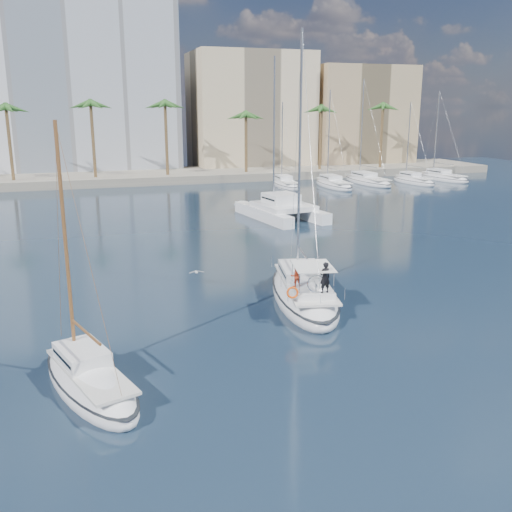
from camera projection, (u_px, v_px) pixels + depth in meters
name	position (u px, v px, depth m)	size (l,w,h in m)	color
ground	(248.00, 315.00, 31.04)	(160.00, 160.00, 0.00)	black
quay	(130.00, 177.00, 87.03)	(120.00, 14.00, 1.20)	gray
building_modern	(42.00, 87.00, 91.10)	(42.00, 16.00, 28.00)	silver
building_beige	(250.00, 113.00, 99.48)	(20.00, 14.00, 20.00)	beige
building_tan_right	(358.00, 118.00, 103.85)	(18.00, 12.00, 18.00)	tan
palm_centre	(130.00, 112.00, 80.89)	(3.60, 3.60, 12.30)	brown
palm_right	(346.00, 111.00, 91.02)	(3.60, 3.60, 12.30)	brown
main_sloop	(304.00, 293.00, 33.10)	(5.60, 11.24, 15.98)	white
small_sloop	(90.00, 381.00, 22.65)	(4.71, 8.12, 11.14)	white
catamaran	(281.00, 207.00, 57.73)	(6.89, 11.40, 15.80)	white
seagull	(196.00, 272.00, 35.69)	(0.95, 0.41, 0.18)	silver
moored_yacht_a	(285.00, 187.00, 80.26)	(2.72, 9.35, 11.90)	white
moored_yacht_b	(333.00, 187.00, 80.35)	(3.14, 10.78, 13.72)	white
moored_yacht_c	(368.00, 184.00, 84.13)	(3.55, 12.21, 15.54)	white
moored_yacht_d	(413.00, 183.00, 84.22)	(2.72, 9.35, 11.90)	white
moored_yacht_e	(443.00, 180.00, 88.00)	(3.14, 10.78, 13.72)	white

